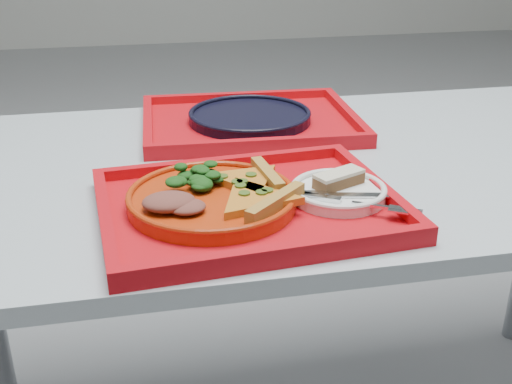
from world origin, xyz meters
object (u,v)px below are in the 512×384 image
(tray_far, at_px, (250,124))
(dinner_plate, at_px, (212,201))
(tray_main, at_px, (248,209))
(navy_plate, at_px, (250,118))
(dessert_bar, at_px, (339,179))

(tray_far, relative_size, dinner_plate, 1.73)
(tray_far, bearing_deg, tray_main, -98.67)
(tray_main, xyz_separation_m, navy_plate, (0.08, 0.41, 0.01))
(tray_far, xyz_separation_m, dinner_plate, (-0.14, -0.40, 0.02))
(navy_plate, bearing_deg, tray_main, -101.34)
(tray_main, bearing_deg, dessert_bar, 1.87)
(dinner_plate, relative_size, navy_plate, 1.00)
(tray_far, xyz_separation_m, navy_plate, (0.00, 0.00, 0.01))
(tray_main, height_order, tray_far, same)
(navy_plate, bearing_deg, tray_far, 180.00)
(dinner_plate, bearing_deg, tray_main, -10.30)
(dinner_plate, distance_m, navy_plate, 0.43)
(tray_far, bearing_deg, dinner_plate, -106.18)
(tray_main, relative_size, tray_far, 1.00)
(tray_main, relative_size, dinner_plate, 1.73)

